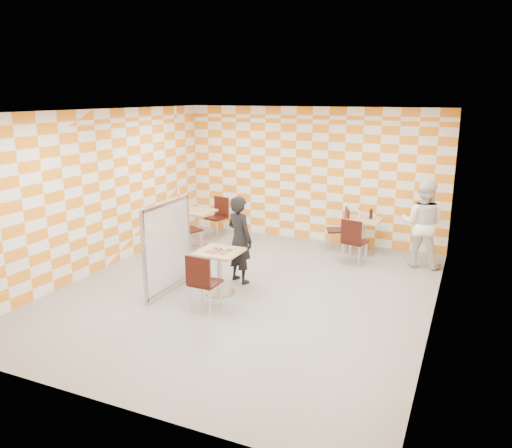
{
  "coord_description": "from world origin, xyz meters",
  "views": [
    {
      "loc": [
        3.37,
        -7.19,
        3.24
      ],
      "look_at": [
        0.1,
        0.2,
        1.15
      ],
      "focal_mm": 35.0,
      "sensor_mm": 36.0,
      "label": 1
    }
  ],
  "objects_px": {
    "empty_table": "(197,221)",
    "partition": "(168,247)",
    "man_dark": "(240,240)",
    "soda_bottle": "(371,214)",
    "chair_second_side": "(342,226)",
    "chair_empty_far": "(219,213)",
    "sport_bottle": "(359,213)",
    "second_table": "(363,230)",
    "chair_second_front": "(353,238)",
    "chair_main_front": "(202,279)",
    "man_white": "(423,224)",
    "main_table": "(219,265)",
    "chair_empty_near": "(186,227)"
  },
  "relations": [
    {
      "from": "main_table",
      "to": "chair_second_front",
      "type": "distance_m",
      "value": 2.89
    },
    {
      "from": "chair_second_front",
      "to": "chair_empty_far",
      "type": "height_order",
      "value": "same"
    },
    {
      "from": "main_table",
      "to": "second_table",
      "type": "bearing_deg",
      "value": 61.28
    },
    {
      "from": "chair_empty_near",
      "to": "man_white",
      "type": "distance_m",
      "value": 4.78
    },
    {
      "from": "main_table",
      "to": "chair_empty_near",
      "type": "relative_size",
      "value": 0.81
    },
    {
      "from": "second_table",
      "to": "man_white",
      "type": "distance_m",
      "value": 1.29
    },
    {
      "from": "chair_main_front",
      "to": "chair_empty_near",
      "type": "height_order",
      "value": "same"
    },
    {
      "from": "second_table",
      "to": "chair_second_front",
      "type": "bearing_deg",
      "value": -91.44
    },
    {
      "from": "soda_bottle",
      "to": "man_dark",
      "type": "bearing_deg",
      "value": -124.5
    },
    {
      "from": "man_dark",
      "to": "man_white",
      "type": "bearing_deg",
      "value": -118.94
    },
    {
      "from": "main_table",
      "to": "man_white",
      "type": "bearing_deg",
      "value": 44.01
    },
    {
      "from": "partition",
      "to": "chair_second_side",
      "type": "bearing_deg",
      "value": 58.55
    },
    {
      "from": "chair_main_front",
      "to": "chair_empty_near",
      "type": "distance_m",
      "value": 3.16
    },
    {
      "from": "chair_main_front",
      "to": "chair_empty_far",
      "type": "distance_m",
      "value": 4.32
    },
    {
      "from": "empty_table",
      "to": "chair_second_front",
      "type": "bearing_deg",
      "value": -0.87
    },
    {
      "from": "partition",
      "to": "man_dark",
      "type": "bearing_deg",
      "value": 44.49
    },
    {
      "from": "main_table",
      "to": "sport_bottle",
      "type": "xyz_separation_m",
      "value": [
        1.61,
        3.23,
        0.33
      ]
    },
    {
      "from": "empty_table",
      "to": "soda_bottle",
      "type": "bearing_deg",
      "value": 12.87
    },
    {
      "from": "chair_empty_far",
      "to": "man_dark",
      "type": "bearing_deg",
      "value": -55.01
    },
    {
      "from": "man_white",
      "to": "chair_second_front",
      "type": "bearing_deg",
      "value": 26.89
    },
    {
      "from": "empty_table",
      "to": "partition",
      "type": "height_order",
      "value": "partition"
    },
    {
      "from": "second_table",
      "to": "partition",
      "type": "height_order",
      "value": "partition"
    },
    {
      "from": "chair_second_front",
      "to": "chair_second_side",
      "type": "height_order",
      "value": "same"
    },
    {
      "from": "second_table",
      "to": "sport_bottle",
      "type": "xyz_separation_m",
      "value": [
        -0.11,
        0.09,
        0.33
      ]
    },
    {
      "from": "chair_second_front",
      "to": "chair_empty_far",
      "type": "relative_size",
      "value": 1.0
    },
    {
      "from": "second_table",
      "to": "sport_bottle",
      "type": "height_order",
      "value": "sport_bottle"
    },
    {
      "from": "chair_main_front",
      "to": "soda_bottle",
      "type": "height_order",
      "value": "soda_bottle"
    },
    {
      "from": "main_table",
      "to": "chair_empty_far",
      "type": "height_order",
      "value": "chair_empty_far"
    },
    {
      "from": "second_table",
      "to": "chair_empty_far",
      "type": "bearing_deg",
      "value": 179.96
    },
    {
      "from": "empty_table",
      "to": "main_table",
      "type": "bearing_deg",
      "value": -52.73
    },
    {
      "from": "soda_bottle",
      "to": "chair_second_front",
      "type": "bearing_deg",
      "value": -99.56
    },
    {
      "from": "chair_empty_far",
      "to": "sport_bottle",
      "type": "relative_size",
      "value": 4.62
    },
    {
      "from": "sport_bottle",
      "to": "chair_second_side",
      "type": "bearing_deg",
      "value": -170.66
    },
    {
      "from": "man_dark",
      "to": "chair_second_side",
      "type": "bearing_deg",
      "value": -91.48
    },
    {
      "from": "empty_table",
      "to": "partition",
      "type": "distance_m",
      "value": 2.84
    },
    {
      "from": "empty_table",
      "to": "sport_bottle",
      "type": "relative_size",
      "value": 3.75
    },
    {
      "from": "chair_main_front",
      "to": "chair_second_front",
      "type": "xyz_separation_m",
      "value": [
        1.59,
        3.12,
        0.0
      ]
    },
    {
      "from": "chair_second_side",
      "to": "soda_bottle",
      "type": "relative_size",
      "value": 4.02
    },
    {
      "from": "main_table",
      "to": "partition",
      "type": "distance_m",
      "value": 0.92
    },
    {
      "from": "chair_second_side",
      "to": "chair_empty_far",
      "type": "height_order",
      "value": "same"
    },
    {
      "from": "chair_main_front",
      "to": "man_white",
      "type": "distance_m",
      "value": 4.57
    },
    {
      "from": "second_table",
      "to": "chair_second_front",
      "type": "xyz_separation_m",
      "value": [
        -0.02,
        -0.8,
        0.04
      ]
    },
    {
      "from": "chair_second_side",
      "to": "man_dark",
      "type": "relative_size",
      "value": 0.59
    },
    {
      "from": "second_table",
      "to": "man_dark",
      "type": "bearing_deg",
      "value": -123.45
    },
    {
      "from": "chair_empty_near",
      "to": "chair_empty_far",
      "type": "distance_m",
      "value": 1.36
    },
    {
      "from": "man_white",
      "to": "soda_bottle",
      "type": "xyz_separation_m",
      "value": [
        -1.07,
        0.41,
        0.0
      ]
    },
    {
      "from": "chair_second_side",
      "to": "man_dark",
      "type": "xyz_separation_m",
      "value": [
        -1.19,
        -2.53,
        0.24
      ]
    },
    {
      "from": "empty_table",
      "to": "chair_second_front",
      "type": "relative_size",
      "value": 0.81
    },
    {
      "from": "soda_bottle",
      "to": "chair_main_front",
      "type": "bearing_deg",
      "value": -113.39
    },
    {
      "from": "man_dark",
      "to": "soda_bottle",
      "type": "xyz_separation_m",
      "value": [
        1.78,
        2.59,
        0.07
      ]
    }
  ]
}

